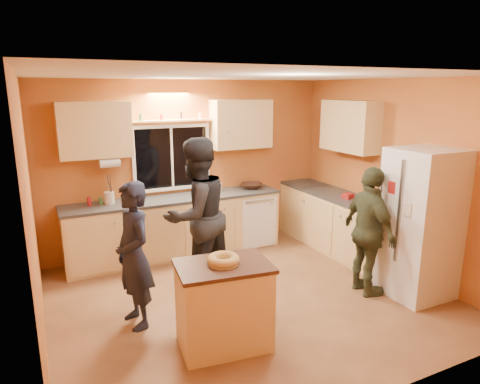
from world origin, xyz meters
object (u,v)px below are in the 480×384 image
island (224,305)px  person_left (134,255)px  person_right (369,232)px  person_center (196,216)px  refrigerator (421,224)px

island → person_left: size_ratio=0.61×
person_left → person_right: 2.75m
island → person_left: (-0.67, 0.78, 0.35)m
person_left → person_center: 1.04m
refrigerator → island: 2.60m
refrigerator → person_center: (-2.35, 1.32, 0.06)m
person_left → island: bearing=31.2°
person_left → person_center: (0.89, 0.52, 0.17)m
island → person_center: bearing=88.1°
island → person_center: 1.42m
person_left → person_center: size_ratio=0.82×
refrigerator → person_right: bearing=152.1°
person_center → refrigerator: bearing=128.8°
refrigerator → island: size_ratio=1.88×
person_center → person_right: (1.82, -1.04, -0.16)m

